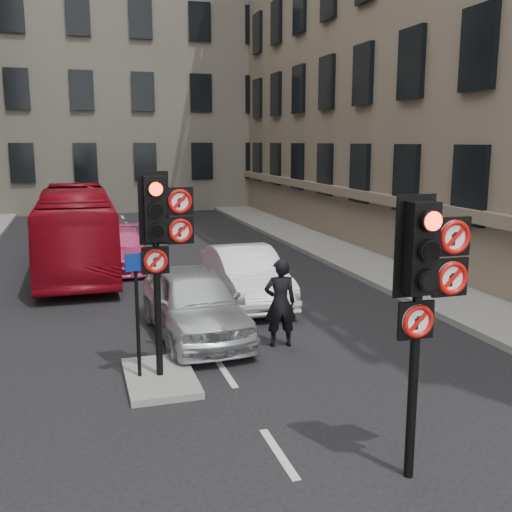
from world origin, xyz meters
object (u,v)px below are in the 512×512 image
signal_far (161,230)px  motorcycle (210,300)px  info_sign (137,298)px  signal_near (425,278)px  car_pink (121,249)px  motorcyclist (280,303)px  car_white (246,275)px  bus_red (76,229)px  car_silver (194,302)px

signal_far → motorcycle: bearing=64.6°
motorcycle → info_sign: (-1.99, -3.25, 1.04)m
signal_near → signal_far: 4.77m
motorcycle → signal_far: bearing=-108.2°
car_pink → motorcyclist: (2.53, -8.90, 0.28)m
car_white → signal_far: bearing=-120.9°
signal_far → motorcycle: size_ratio=2.12×
car_pink → motorcycle: car_pink is taller
bus_red → motorcycle: bus_red is taller
signal_far → car_pink: bearing=89.8°
signal_near → info_sign: signal_near is taller
motorcyclist → info_sign: info_sign is taller
signal_near → signal_far: (-2.60, 4.00, 0.12)m
signal_near → car_white: 8.89m
bus_red → motorcycle: 7.70m
signal_near → car_silver: 6.77m
signal_far → info_sign: (-0.44, 0.03, -1.16)m
motorcyclist → car_pink: bearing=-68.6°
car_silver → car_pink: (-0.96, 7.74, -0.12)m
car_pink → signal_far: bearing=-84.3°
signal_far → car_white: 5.82m
car_silver → motorcycle: size_ratio=2.62×
car_silver → bus_red: size_ratio=0.46×
signal_near → car_white: signal_near is taller
signal_far → bus_red: signal_far is taller
signal_near → car_pink: signal_near is taller
car_white → info_sign: bearing=-124.8°
signal_near → motorcycle: 7.65m
car_pink → bus_red: bearing=173.8°
car_pink → car_white: bearing=-56.6°
car_pink → info_sign: bearing=-86.8°
signal_far → car_silver: 3.18m
car_silver → signal_far: bearing=-115.9°
car_silver → bus_red: bearing=103.6°
signal_far → car_white: bearing=59.0°
signal_near → car_pink: (-2.57, 14.05, -1.94)m
signal_far → bus_red: size_ratio=0.37×
motorcyclist → car_silver: bearing=-30.9°
signal_near → bus_red: bearing=105.5°
car_silver → car_white: 3.01m
info_sign → car_pink: bearing=70.8°
motorcycle → motorcyclist: 2.39m
signal_near → car_silver: (-1.62, 6.31, -1.83)m
signal_near → motorcyclist: 5.41m
motorcycle → motorcyclist: size_ratio=0.91×
car_pink → motorcyclist: 9.26m
car_silver → car_white: (1.84, 2.38, -0.03)m
signal_far → car_silver: signal_far is taller
signal_near → info_sign: size_ratio=1.62×
signal_far → car_silver: size_ratio=0.81×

